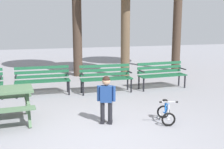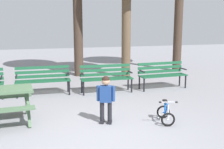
{
  "view_description": "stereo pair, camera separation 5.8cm",
  "coord_description": "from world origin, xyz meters",
  "px_view_note": "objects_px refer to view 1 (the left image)",
  "views": [
    {
      "loc": [
        -1.25,
        -5.11,
        2.21
      ],
      "look_at": [
        0.73,
        1.79,
        0.85
      ],
      "focal_mm": 46.06,
      "sensor_mm": 36.0,
      "label": 1
    },
    {
      "loc": [
        -1.2,
        -5.13,
        2.21
      ],
      "look_at": [
        0.73,
        1.79,
        0.85
      ],
      "focal_mm": 46.06,
      "sensor_mm": 36.0,
      "label": 2
    }
  ],
  "objects_px": {
    "park_bench_left": "(42,78)",
    "park_bench_right": "(106,76)",
    "park_bench_far_right": "(161,73)",
    "child_standing": "(106,96)",
    "kids_bicycle": "(166,113)"
  },
  "relations": [
    {
      "from": "park_bench_right",
      "to": "park_bench_far_right",
      "type": "height_order",
      "value": "same"
    },
    {
      "from": "child_standing",
      "to": "kids_bicycle",
      "type": "distance_m",
      "value": 1.38
    },
    {
      "from": "park_bench_far_right",
      "to": "child_standing",
      "type": "xyz_separation_m",
      "value": [
        -2.59,
        -2.7,
        0.11
      ]
    },
    {
      "from": "child_standing",
      "to": "kids_bicycle",
      "type": "xyz_separation_m",
      "value": [
        1.28,
        -0.28,
        -0.42
      ]
    },
    {
      "from": "park_bench_far_right",
      "to": "child_standing",
      "type": "bearing_deg",
      "value": -133.78
    },
    {
      "from": "park_bench_right",
      "to": "park_bench_left",
      "type": "bearing_deg",
      "value": 173.61
    },
    {
      "from": "park_bench_right",
      "to": "park_bench_far_right",
      "type": "bearing_deg",
      "value": 0.66
    },
    {
      "from": "park_bench_left",
      "to": "park_bench_right",
      "type": "xyz_separation_m",
      "value": [
        1.9,
        -0.21,
        0.0
      ]
    },
    {
      "from": "kids_bicycle",
      "to": "park_bench_right",
      "type": "bearing_deg",
      "value": 101.12
    },
    {
      "from": "kids_bicycle",
      "to": "child_standing",
      "type": "bearing_deg",
      "value": 167.62
    },
    {
      "from": "park_bench_far_right",
      "to": "kids_bicycle",
      "type": "height_order",
      "value": "park_bench_far_right"
    },
    {
      "from": "park_bench_left",
      "to": "child_standing",
      "type": "bearing_deg",
      "value": -67.44
    },
    {
      "from": "park_bench_far_right",
      "to": "kids_bicycle",
      "type": "distance_m",
      "value": 3.27
    },
    {
      "from": "park_bench_left",
      "to": "park_bench_far_right",
      "type": "xyz_separation_m",
      "value": [
        3.79,
        -0.19,
        0.0
      ]
    },
    {
      "from": "child_standing",
      "to": "kids_bicycle",
      "type": "relative_size",
      "value": 1.7
    }
  ]
}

